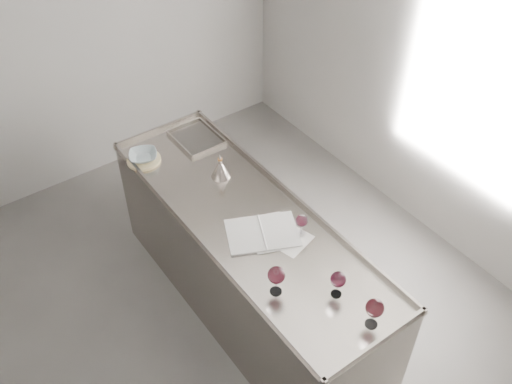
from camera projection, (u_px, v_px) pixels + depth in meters
room_shell at (202, 226)px, 3.03m from camera, size 4.54×5.04×2.84m
counter at (248, 264)px, 4.05m from camera, size 0.77×2.42×0.97m
wine_glass_left at (276, 276)px, 3.19m from camera, size 0.10×0.10×0.20m
wine_glass_middle at (338, 280)px, 3.18m from camera, size 0.09×0.09×0.18m
wine_glass_right at (375, 309)px, 3.02m from camera, size 0.10×0.10×0.20m
wine_glass_small at (302, 221)px, 3.55m from camera, size 0.08×0.08×0.16m
notebook at (262, 233)px, 3.62m from camera, size 0.54×0.47×0.02m
loose_paper_top at (283, 235)px, 3.61m from camera, size 0.32×0.39×0.00m
loose_paper_under at (269, 232)px, 3.62m from camera, size 0.34×0.40×0.00m
trivet at (144, 160)px, 4.16m from camera, size 0.32×0.32×0.02m
ceramic_bowl at (143, 156)px, 4.14m from camera, size 0.27×0.27×0.05m
wine_funnel at (221, 170)px, 4.00m from camera, size 0.14×0.14×0.20m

